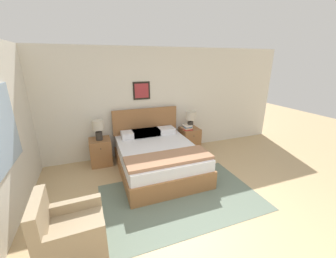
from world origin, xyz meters
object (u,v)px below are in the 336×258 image
at_px(table_lamp_near_window, 98,128).
at_px(armchair, 70,235).
at_px(nightstand_by_door, 190,139).
at_px(nightstand_near_window, 101,152).
at_px(table_lamp_by_door, 191,118).
at_px(bed, 158,157).

bearing_deg(table_lamp_near_window, armchair, -102.17).
relative_size(armchair, nightstand_by_door, 1.42).
relative_size(nightstand_near_window, table_lamp_near_window, 1.33).
xyz_separation_m(nightstand_near_window, table_lamp_near_window, (0.00, -0.03, 0.59)).
bearing_deg(table_lamp_near_window, nightstand_by_door, 0.72).
bearing_deg(nightstand_by_door, table_lamp_by_door, -100.43).
relative_size(armchair, table_lamp_near_window, 1.90).
xyz_separation_m(armchair, nightstand_by_door, (2.76, 2.33, 0.01)).
relative_size(nightstand_by_door, table_lamp_near_window, 1.33).
bearing_deg(table_lamp_by_door, table_lamp_near_window, 180.00).
distance_m(armchair, table_lamp_by_door, 3.64).
xyz_separation_m(nightstand_by_door, table_lamp_near_window, (-2.26, -0.03, 0.59)).
distance_m(nightstand_near_window, table_lamp_near_window, 0.59).
relative_size(table_lamp_near_window, table_lamp_by_door, 1.00).
relative_size(armchair, nightstand_near_window, 1.42).
relative_size(bed, nightstand_by_door, 3.34).
height_order(nightstand_by_door, table_lamp_by_door, table_lamp_by_door).
xyz_separation_m(nightstand_near_window, table_lamp_by_door, (2.26, -0.03, 0.59)).
xyz_separation_m(armchair, table_lamp_near_window, (0.50, 2.31, 0.60)).
height_order(nightstand_near_window, table_lamp_near_window, table_lamp_near_window).
distance_m(bed, nightstand_near_window, 1.36).
xyz_separation_m(bed, nightstand_by_door, (1.13, 0.75, -0.02)).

